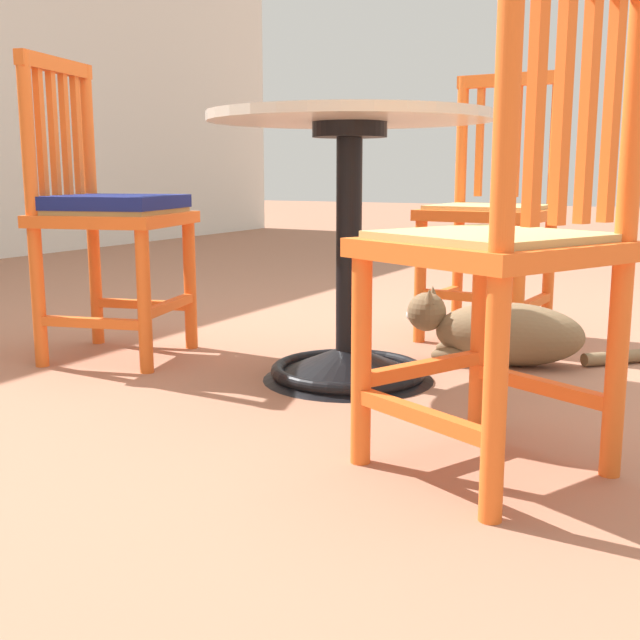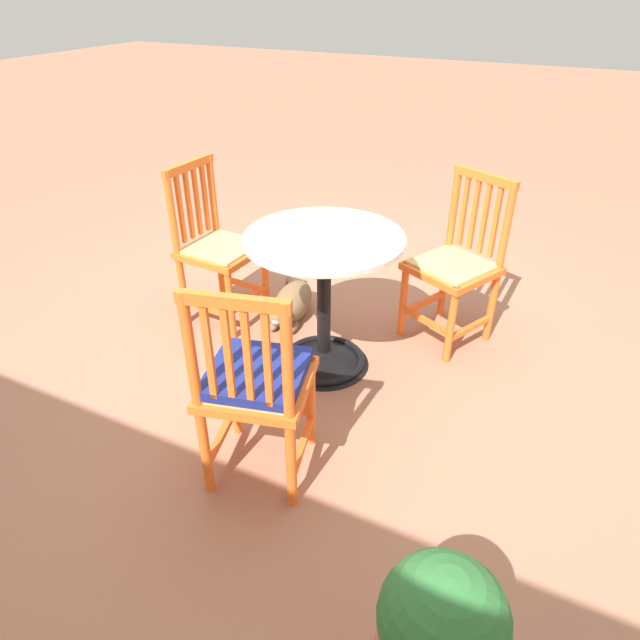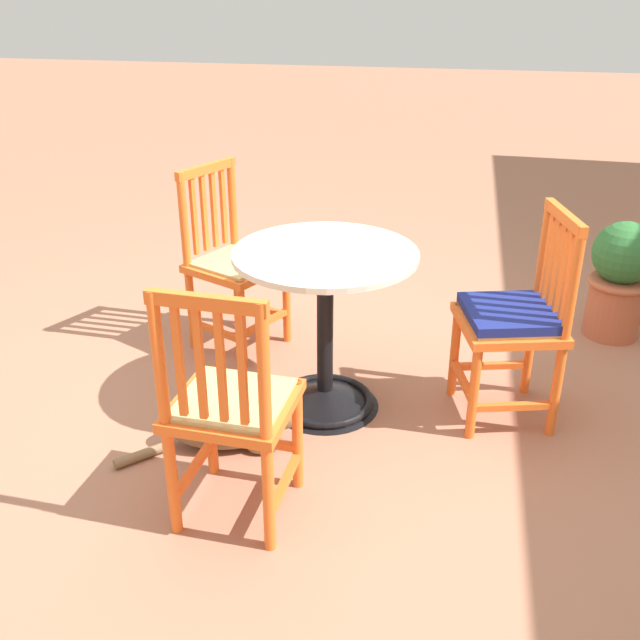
{
  "view_description": "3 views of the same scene",
  "coord_description": "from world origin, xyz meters",
  "px_view_note": "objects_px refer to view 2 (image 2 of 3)",
  "views": [
    {
      "loc": [
        -2.1,
        -0.76,
        0.57
      ],
      "look_at": [
        -0.29,
        0.19,
        0.19
      ],
      "focal_mm": 44.82,
      "sensor_mm": 36.0,
      "label": 1
    },
    {
      "loc": [
        -1.17,
        2.34,
        1.77
      ],
      "look_at": [
        -0.14,
        0.23,
        0.3
      ],
      "focal_mm": 31.29,
      "sensor_mm": 36.0,
      "label": 2
    },
    {
      "loc": [
        2.6,
        0.68,
        1.77
      ],
      "look_at": [
        -0.04,
        0.18,
        0.47
      ],
      "focal_mm": 41.23,
      "sensor_mm": 36.0,
      "label": 3
    }
  ],
  "objects_px": {
    "tabby_cat": "(290,305)",
    "cafe_table": "(324,318)",
    "orange_chair_tucked_in": "(456,266)",
    "orange_chair_at_corner": "(255,384)",
    "orange_chair_by_planter": "(218,249)"
  },
  "relations": [
    {
      "from": "tabby_cat",
      "to": "orange_chair_at_corner",
      "type": "bearing_deg",
      "value": 112.81
    },
    {
      "from": "cafe_table",
      "to": "orange_chair_by_planter",
      "type": "distance_m",
      "value": 0.79
    },
    {
      "from": "cafe_table",
      "to": "orange_chair_at_corner",
      "type": "distance_m",
      "value": 0.8
    },
    {
      "from": "orange_chair_tucked_in",
      "to": "tabby_cat",
      "type": "bearing_deg",
      "value": 15.36
    },
    {
      "from": "cafe_table",
      "to": "orange_chair_at_corner",
      "type": "height_order",
      "value": "orange_chair_at_corner"
    },
    {
      "from": "tabby_cat",
      "to": "orange_chair_tucked_in",
      "type": "bearing_deg",
      "value": -164.64
    },
    {
      "from": "orange_chair_at_corner",
      "to": "cafe_table",
      "type": "bearing_deg",
      "value": -83.54
    },
    {
      "from": "orange_chair_tucked_in",
      "to": "tabby_cat",
      "type": "relative_size",
      "value": 1.32
    },
    {
      "from": "tabby_cat",
      "to": "cafe_table",
      "type": "bearing_deg",
      "value": 139.61
    },
    {
      "from": "orange_chair_tucked_in",
      "to": "cafe_table",
      "type": "bearing_deg",
      "value": 47.62
    },
    {
      "from": "orange_chair_at_corner",
      "to": "tabby_cat",
      "type": "distance_m",
      "value": 1.24
    },
    {
      "from": "orange_chair_by_planter",
      "to": "tabby_cat",
      "type": "height_order",
      "value": "orange_chair_by_planter"
    },
    {
      "from": "cafe_table",
      "to": "orange_chair_tucked_in",
      "type": "distance_m",
      "value": 0.77
    },
    {
      "from": "cafe_table",
      "to": "orange_chair_tucked_in",
      "type": "relative_size",
      "value": 0.83
    },
    {
      "from": "orange_chair_by_planter",
      "to": "orange_chair_at_corner",
      "type": "xyz_separation_m",
      "value": [
        -0.84,
        0.96,
        0.01
      ]
    }
  ]
}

